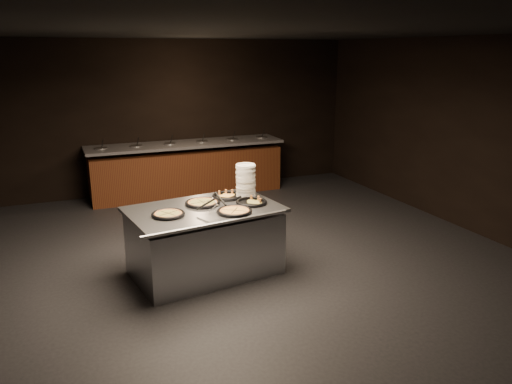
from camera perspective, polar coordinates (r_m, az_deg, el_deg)
room at (r=6.14m, az=0.27°, el=4.30°), size 7.02×8.02×2.92m
salad_bar at (r=9.67m, az=-7.86°, el=2.28°), size 3.70×0.83×1.18m
serving_counter at (r=6.20m, az=-5.87°, el=-5.72°), size 1.92×1.38×0.85m
plate_stack at (r=6.44m, az=-1.18°, el=1.30°), size 0.25×0.25×0.42m
pan_veggie_whole at (r=5.82m, az=-10.01°, el=-2.50°), size 0.39×0.39×0.04m
pan_cheese_whole at (r=6.19m, az=-6.13°, el=-1.22°), size 0.43×0.43×0.04m
pan_cheese_slices_a at (r=6.45m, az=-3.29°, el=-0.45°), size 0.40×0.40×0.04m
pan_cheese_slices_b at (r=5.84m, az=-2.47°, el=-2.20°), size 0.41×0.41×0.04m
pan_veggie_slices at (r=6.18m, az=-0.53°, el=-1.15°), size 0.39×0.39×0.04m
server_left at (r=6.08m, az=-4.43°, el=-0.91°), size 0.20×0.32×0.17m
server_right at (r=5.84m, az=-5.29°, el=-1.58°), size 0.35×0.11×0.17m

